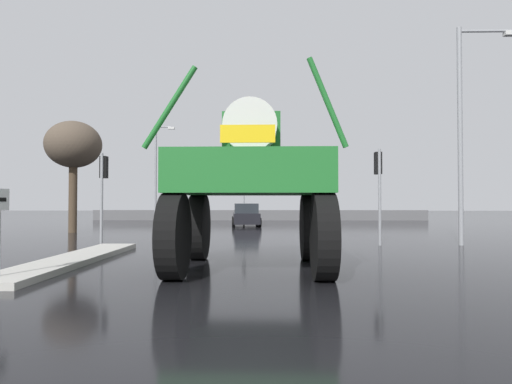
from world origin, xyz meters
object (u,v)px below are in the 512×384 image
object	(u,v)px
traffic_signal_near_left	(103,178)
bare_tree_left	(73,146)
traffic_signal_far_left	(244,186)
sedan_ahead	(246,215)
traffic_signal_near_right	(378,175)
streetlight_far_left	(157,169)
oversize_sprayer	(252,182)
streetlight_near_right	(465,123)

from	to	relation	value
traffic_signal_near_left	bare_tree_left	xyz separation A→B (m)	(-4.04, 6.56, 2.07)
traffic_signal_far_left	traffic_signal_near_left	bearing A→B (deg)	-107.00
sedan_ahead	bare_tree_left	distance (m)	11.82
sedan_ahead	traffic_signal_far_left	bearing A→B (deg)	1.64
traffic_signal_near_right	traffic_signal_far_left	size ratio (longest dim) A/B	0.94
traffic_signal_near_left	traffic_signal_far_left	xyz separation A→B (m)	(4.67, 15.28, 0.27)
bare_tree_left	streetlight_far_left	bearing A→B (deg)	79.75
oversize_sprayer	sedan_ahead	bearing A→B (deg)	3.39
sedan_ahead	streetlight_near_right	world-z (taller)	streetlight_near_right
traffic_signal_near_left	bare_tree_left	distance (m)	7.98
streetlight_near_right	traffic_signal_near_left	bearing A→B (deg)	179.73
traffic_signal_near_right	traffic_signal_far_left	distance (m)	16.35
traffic_signal_far_left	streetlight_far_left	distance (m)	7.18
traffic_signal_near_right	bare_tree_left	xyz separation A→B (m)	(-14.52, 6.56, 1.97)
bare_tree_left	traffic_signal_far_left	bearing A→B (deg)	45.04
streetlight_near_right	traffic_signal_near_right	bearing A→B (deg)	178.87
traffic_signal_near_left	streetlight_near_right	world-z (taller)	streetlight_near_right
oversize_sprayer	bare_tree_left	world-z (taller)	bare_tree_left
streetlight_near_right	streetlight_far_left	world-z (taller)	streetlight_near_right
traffic_signal_near_left	bare_tree_left	size ratio (longest dim) A/B	0.59
oversize_sprayer	traffic_signal_far_left	xyz separation A→B (m)	(-1.18, 21.23, 0.70)
traffic_signal_far_left	streetlight_near_right	world-z (taller)	streetlight_near_right
oversize_sprayer	traffic_signal_near_left	bearing A→B (deg)	45.12
sedan_ahead	streetlight_near_right	xyz separation A→B (m)	(8.80, -13.29, 3.89)
streetlight_near_right	bare_tree_left	bearing A→B (deg)	159.54
traffic_signal_far_left	bare_tree_left	size ratio (longest dim) A/B	0.65
sedan_ahead	traffic_signal_near_right	bearing A→B (deg)	-161.98
streetlight_near_right	bare_tree_left	distance (m)	18.95
traffic_signal_far_left	traffic_signal_near_right	bearing A→B (deg)	-69.20
sedan_ahead	oversize_sprayer	bearing A→B (deg)	178.01
traffic_signal_near_right	streetlight_far_left	bearing A→B (deg)	126.41
sedan_ahead	streetlight_near_right	size ratio (longest dim) A/B	0.51
traffic_signal_far_left	streetlight_near_right	xyz separation A→B (m)	(9.04, -15.35, 1.81)
traffic_signal_near_right	streetlight_far_left	world-z (taller)	streetlight_far_left
oversize_sprayer	streetlight_near_right	bearing A→B (deg)	-52.64
traffic_signal_near_left	streetlight_near_right	distance (m)	13.87
streetlight_far_left	oversize_sprayer	bearing A→B (deg)	-70.87
streetlight_near_right	bare_tree_left	xyz separation A→B (m)	(-17.75, 6.62, -0.00)
traffic_signal_near_left	traffic_signal_near_right	bearing A→B (deg)	-0.01
traffic_signal_near_left	streetlight_near_right	xyz separation A→B (m)	(13.71, -0.07, 2.07)
streetlight_near_right	bare_tree_left	size ratio (longest dim) A/B	1.38
sedan_ahead	traffic_signal_near_right	size ratio (longest dim) A/B	1.17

